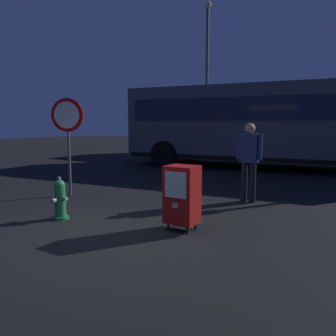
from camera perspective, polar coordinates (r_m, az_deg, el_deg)
ground_plane at (r=5.34m, az=-9.68°, el=-10.85°), size 60.00×60.00×0.00m
fire_hydrant at (r=6.29m, az=-17.54°, el=-4.98°), size 0.33×0.32×0.75m
newspaper_box_primary at (r=5.34m, az=2.36°, el=-4.42°), size 0.48×0.42×1.02m
stop_sign at (r=8.12m, az=-16.36°, el=6.70°), size 0.71×0.31×2.23m
pedestrian at (r=7.39m, az=13.32°, el=1.67°), size 0.55×0.22×1.67m
bus_near at (r=13.00m, az=16.69°, el=7.36°), size 10.70×3.63×3.00m
bus_far at (r=17.19m, az=14.70°, el=7.39°), size 10.50×2.79×3.00m
street_light_near_left at (r=16.25m, az=6.50°, el=15.96°), size 0.32×0.32×7.02m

